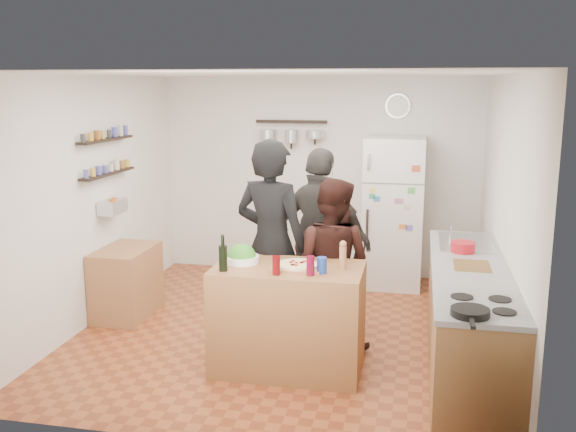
% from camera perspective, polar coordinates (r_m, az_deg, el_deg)
% --- Properties ---
extents(room_shell, '(4.20, 4.20, 4.20)m').
position_cam_1_polar(room_shell, '(6.50, 0.51, 1.37)').
color(room_shell, brown).
rests_on(room_shell, ground).
extents(prep_island, '(1.25, 0.72, 0.91)m').
position_cam_1_polar(prep_island, '(5.53, 0.04, -9.08)').
color(prep_island, brown).
rests_on(prep_island, floor).
extents(pizza_board, '(0.42, 0.34, 0.02)m').
position_cam_1_polar(pizza_board, '(5.34, 0.84, -4.55)').
color(pizza_board, '#9A5C38').
rests_on(pizza_board, prep_island).
extents(pizza, '(0.34, 0.34, 0.02)m').
position_cam_1_polar(pizza, '(5.34, 0.84, -4.35)').
color(pizza, beige).
rests_on(pizza, pizza_board).
extents(salad_bowl, '(0.30, 0.30, 0.06)m').
position_cam_1_polar(salad_bowl, '(5.52, -4.14, -3.85)').
color(salad_bowl, white).
rests_on(salad_bowl, prep_island).
extents(wine_bottle, '(0.07, 0.07, 0.21)m').
position_cam_1_polar(wine_bottle, '(5.27, -5.79, -3.76)').
color(wine_bottle, black).
rests_on(wine_bottle, prep_island).
extents(wine_glass_near, '(0.06, 0.06, 0.15)m').
position_cam_1_polar(wine_glass_near, '(5.14, -1.05, -4.42)').
color(wine_glass_near, '#510709').
rests_on(wine_glass_near, prep_island).
extents(wine_glass_far, '(0.07, 0.07, 0.16)m').
position_cam_1_polar(wine_glass_far, '(5.13, 2.00, -4.44)').
color(wine_glass_far, '#5A071D').
rests_on(wine_glass_far, prep_island).
extents(pepper_mill, '(0.06, 0.06, 0.19)m').
position_cam_1_polar(pepper_mill, '(5.33, 4.90, -3.69)').
color(pepper_mill, '#A66745').
rests_on(pepper_mill, prep_island).
extents(salt_canister, '(0.08, 0.08, 0.13)m').
position_cam_1_polar(salt_canister, '(5.20, 3.02, -4.39)').
color(salt_canister, navy).
rests_on(salt_canister, prep_island).
extents(person_left, '(0.81, 0.64, 1.94)m').
position_cam_1_polar(person_left, '(5.88, -1.49, -2.52)').
color(person_left, black).
rests_on(person_left, floor).
extents(person_center, '(0.91, 0.79, 1.59)m').
position_cam_1_polar(person_center, '(5.90, 3.86, -4.27)').
color(person_center, black).
rests_on(person_center, floor).
extents(person_back, '(1.15, 0.78, 1.81)m').
position_cam_1_polar(person_back, '(6.32, 2.91, -2.13)').
color(person_back, '#2D2A28').
rests_on(person_back, floor).
extents(counter_run, '(0.63, 2.63, 0.90)m').
position_cam_1_polar(counter_run, '(5.70, 15.79, -8.91)').
color(counter_run, '#9E7042').
rests_on(counter_run, floor).
extents(stove_top, '(0.60, 0.62, 0.02)m').
position_cam_1_polar(stove_top, '(4.66, 16.89, -7.67)').
color(stove_top, white).
rests_on(stove_top, counter_run).
extents(skillet, '(0.26, 0.26, 0.05)m').
position_cam_1_polar(skillet, '(4.42, 15.88, -8.21)').
color(skillet, black).
rests_on(skillet, stove_top).
extents(sink, '(0.50, 0.80, 0.03)m').
position_cam_1_polar(sink, '(6.38, 15.51, -2.33)').
color(sink, silver).
rests_on(sink, counter_run).
extents(cutting_board, '(0.30, 0.40, 0.02)m').
position_cam_1_polar(cutting_board, '(5.60, 16.03, -4.36)').
color(cutting_board, olive).
rests_on(cutting_board, counter_run).
extents(red_bowl, '(0.22, 0.22, 0.09)m').
position_cam_1_polar(red_bowl, '(6.01, 15.28, -2.68)').
color(red_bowl, red).
rests_on(red_bowl, counter_run).
extents(fridge, '(0.70, 0.68, 1.80)m').
position_cam_1_polar(fridge, '(7.79, 9.34, 0.32)').
color(fridge, white).
rests_on(fridge, floor).
extents(wall_clock, '(0.30, 0.03, 0.30)m').
position_cam_1_polar(wall_clock, '(7.98, 9.74, 9.62)').
color(wall_clock, silver).
rests_on(wall_clock, back_wall).
extents(spice_shelf_lower, '(0.12, 1.00, 0.02)m').
position_cam_1_polar(spice_shelf_lower, '(6.92, -15.71, 3.66)').
color(spice_shelf_lower, black).
rests_on(spice_shelf_lower, left_wall).
extents(spice_shelf_upper, '(0.12, 1.00, 0.02)m').
position_cam_1_polar(spice_shelf_upper, '(6.88, -15.87, 6.54)').
color(spice_shelf_upper, black).
rests_on(spice_shelf_upper, left_wall).
extents(produce_basket, '(0.18, 0.35, 0.14)m').
position_cam_1_polar(produce_basket, '(6.96, -15.33, 0.80)').
color(produce_basket, silver).
rests_on(produce_basket, left_wall).
extents(side_table, '(0.50, 0.80, 0.73)m').
position_cam_1_polar(side_table, '(7.00, -14.15, -5.70)').
color(side_table, '#A87146').
rests_on(side_table, floor).
extents(pot_rack, '(0.90, 0.04, 0.04)m').
position_cam_1_polar(pot_rack, '(8.06, 0.29, 8.38)').
color(pot_rack, black).
rests_on(pot_rack, back_wall).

